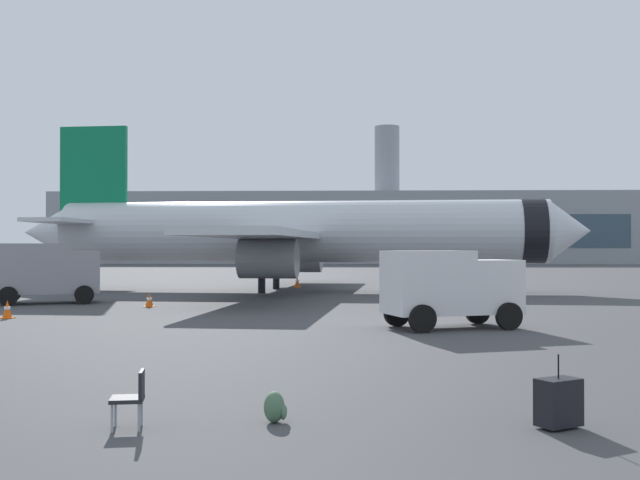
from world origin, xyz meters
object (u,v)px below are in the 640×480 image
at_px(safety_cone_outer, 297,282).
at_px(cargo_van, 450,285).
at_px(rolling_suitcase, 559,402).
at_px(gate_chair, 132,395).
at_px(safety_cone_near, 420,281).
at_px(safety_cone_mid, 7,310).
at_px(safety_cone_far, 149,300).
at_px(traveller_backpack, 275,408).
at_px(service_truck, 46,270).
at_px(airplane_at_gate, 297,232).

bearing_deg(safety_cone_outer, cargo_van, -75.40).
distance_m(rolling_suitcase, gate_chair, 6.33).
height_order(safety_cone_near, safety_cone_mid, safety_cone_mid).
bearing_deg(safety_cone_mid, safety_cone_far, 55.88).
xyz_separation_m(traveller_backpack, gate_chair, (-2.08, -0.47, 0.27)).
bearing_deg(safety_cone_near, traveller_backpack, -98.46).
bearing_deg(service_truck, gate_chair, -65.62).
distance_m(airplane_at_gate, cargo_van, 22.65).
bearing_deg(cargo_van, gate_chair, -114.88).
height_order(safety_cone_near, traveller_backpack, safety_cone_near).
height_order(safety_cone_near, safety_cone_far, safety_cone_near).
xyz_separation_m(airplane_at_gate, safety_cone_outer, (-0.29, 4.44, -3.27)).
distance_m(cargo_van, rolling_suitcase, 14.12).
bearing_deg(service_truck, safety_cone_far, -19.22).
bearing_deg(traveller_backpack, safety_cone_far, 109.17).
relative_size(cargo_van, safety_cone_near, 7.11).
distance_m(airplane_at_gate, safety_cone_mid, 21.34).
distance_m(service_truck, cargo_van, 20.91).
xyz_separation_m(safety_cone_near, safety_cone_far, (-14.28, -20.57, -0.02)).
height_order(service_truck, gate_chair, service_truck).
distance_m(airplane_at_gate, gate_chair, 36.05).
relative_size(service_truck, cargo_van, 1.10).
distance_m(safety_cone_near, traveller_backpack, 43.64).
bearing_deg(airplane_at_gate, service_truck, -136.48).
relative_size(airplane_at_gate, safety_cone_mid, 51.55).
xyz_separation_m(safety_cone_near, gate_chair, (-8.50, -43.63, 0.16)).
xyz_separation_m(airplane_at_gate, service_truck, (-11.48, -10.90, -2.05)).
bearing_deg(safety_cone_far, safety_cone_near, 55.23).
height_order(cargo_van, safety_cone_mid, cargo_van).
relative_size(cargo_van, gate_chair, 5.59).
bearing_deg(safety_cone_far, rolling_suitcase, -62.07).
distance_m(cargo_van, safety_cone_mid, 16.65).
xyz_separation_m(cargo_van, rolling_suitcase, (-0.31, -14.08, -1.06)).
bearing_deg(gate_chair, safety_cone_outer, 90.20).
height_order(safety_cone_outer, traveller_backpack, safety_cone_outer).
xyz_separation_m(service_truck, safety_cone_outer, (11.19, 15.34, -1.22)).
xyz_separation_m(safety_cone_far, rolling_suitcase, (12.10, -22.83, 0.08)).
relative_size(airplane_at_gate, traveller_backpack, 74.52).
height_order(safety_cone_mid, traveller_backpack, safety_cone_mid).
bearing_deg(rolling_suitcase, safety_cone_near, 87.13).
distance_m(safety_cone_near, safety_cone_far, 25.04).
relative_size(safety_cone_far, gate_chair, 0.73).
distance_m(safety_cone_mid, rolling_suitcase, 23.39).
distance_m(service_truck, safety_cone_mid, 8.01).
relative_size(safety_cone_near, safety_cone_mid, 0.97).
xyz_separation_m(safety_cone_mid, safety_cone_outer, (9.57, 23.08, 0.04)).
height_order(safety_cone_mid, rolling_suitcase, rolling_suitcase).
distance_m(safety_cone_near, safety_cone_mid, 32.04).
height_order(safety_cone_mid, safety_cone_outer, safety_cone_outer).
bearing_deg(safety_cone_mid, gate_chair, -60.66).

